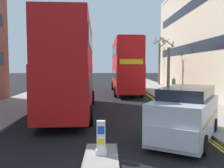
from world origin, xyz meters
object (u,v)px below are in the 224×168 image
at_px(double_decker_bus_away, 71,65).
at_px(double_decker_bus_oncoming, 126,65).
at_px(taxi_minivan, 186,114).
at_px(keep_left_bollard, 101,139).
at_px(pedestrian_far, 174,84).

height_order(double_decker_bus_away, double_decker_bus_oncoming, same).
bearing_deg(taxi_minivan, double_decker_bus_oncoming, 93.98).
relative_size(keep_left_bollard, double_decker_bus_oncoming, 0.10).
bearing_deg(pedestrian_far, taxi_minivan, -103.36).
distance_m(keep_left_bollard, taxi_minivan, 3.81).
bearing_deg(taxi_minivan, pedestrian_far, 76.64).
relative_size(keep_left_bollard, double_decker_bus_away, 0.10).
bearing_deg(double_decker_bus_oncoming, taxi_minivan, -86.02).
xyz_separation_m(taxi_minivan, pedestrian_far, (3.87, 16.31, -0.08)).
xyz_separation_m(double_decker_bus_away, double_decker_bus_oncoming, (4.21, 11.04, 0.00)).
bearing_deg(keep_left_bollard, pedestrian_far, 68.32).
distance_m(double_decker_bus_away, double_decker_bus_oncoming, 11.81).
relative_size(double_decker_bus_oncoming, pedestrian_far, 6.69).
bearing_deg(double_decker_bus_away, taxi_minivan, -47.14).
relative_size(double_decker_bus_oncoming, taxi_minivan, 2.13).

